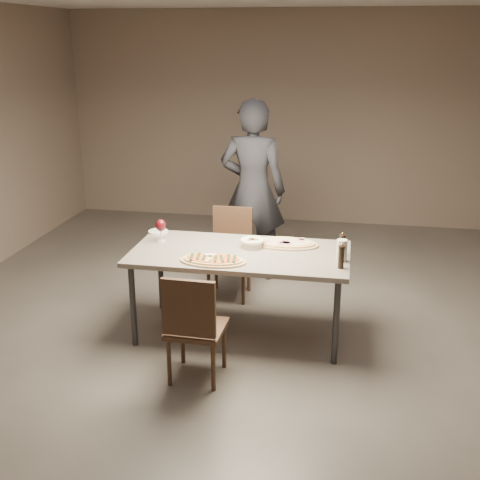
% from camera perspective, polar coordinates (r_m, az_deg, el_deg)
% --- Properties ---
extents(room, '(7.00, 7.00, 7.00)m').
position_cam_1_polar(room, '(4.80, 0.00, 6.23)').
color(room, '#5C554F').
rests_on(room, ground).
extents(dining_table, '(1.80, 0.90, 0.75)m').
position_cam_1_polar(dining_table, '(5.00, 0.00, -1.71)').
color(dining_table, gray).
rests_on(dining_table, ground).
extents(zucchini_pizza, '(0.53, 0.29, 0.05)m').
position_cam_1_polar(zucchini_pizza, '(4.75, -2.58, -1.89)').
color(zucchini_pizza, tan).
rests_on(zucchini_pizza, dining_table).
extents(ham_pizza, '(0.57, 0.32, 0.04)m').
position_cam_1_polar(ham_pizza, '(5.15, 4.29, -0.30)').
color(ham_pizza, tan).
rests_on(ham_pizza, dining_table).
extents(bread_basket, '(0.21, 0.21, 0.07)m').
position_cam_1_polar(bread_basket, '(5.07, 1.18, -0.19)').
color(bread_basket, beige).
rests_on(bread_basket, dining_table).
extents(oil_dish, '(0.13, 0.13, 0.02)m').
position_cam_1_polar(oil_dish, '(5.21, 4.23, -0.15)').
color(oil_dish, white).
rests_on(oil_dish, dining_table).
extents(pepper_mill_left, '(0.05, 0.05, 0.20)m').
position_cam_1_polar(pepper_mill_left, '(4.66, 9.57, -1.56)').
color(pepper_mill_left, black).
rests_on(pepper_mill_left, dining_table).
extents(pepper_mill_right, '(0.05, 0.05, 0.19)m').
position_cam_1_polar(pepper_mill_right, '(4.94, 9.65, -0.41)').
color(pepper_mill_right, black).
rests_on(pepper_mill_right, dining_table).
extents(carafe, '(0.08, 0.08, 0.18)m').
position_cam_1_polar(carafe, '(4.81, 9.61, -0.99)').
color(carafe, silver).
rests_on(carafe, dining_table).
extents(wine_glass, '(0.09, 0.09, 0.20)m').
position_cam_1_polar(wine_glass, '(5.23, -7.53, 1.33)').
color(wine_glass, silver).
rests_on(wine_glass, dining_table).
extents(side_plate, '(0.18, 0.18, 0.01)m').
position_cam_1_polar(side_plate, '(5.53, -7.77, 0.81)').
color(side_plate, white).
rests_on(side_plate, dining_table).
extents(chair_near, '(0.42, 0.42, 0.86)m').
position_cam_1_polar(chair_near, '(4.38, -4.45, -7.87)').
color(chair_near, '#3E281A').
rests_on(chair_near, ground).
extents(chair_far, '(0.41, 0.41, 0.87)m').
position_cam_1_polar(chair_far, '(5.88, -0.89, -0.68)').
color(chair_far, '#3E281A').
rests_on(chair_far, ground).
extents(diner, '(0.71, 0.49, 1.87)m').
position_cam_1_polar(diner, '(6.22, 1.22, 4.73)').
color(diner, black).
rests_on(diner, ground).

